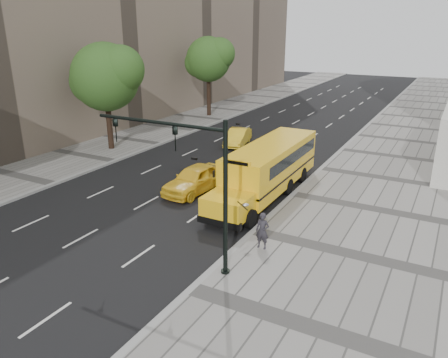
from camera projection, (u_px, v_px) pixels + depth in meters
The scene contains 12 objects.
ground at pixel (206, 180), 28.61m from camera, with size 140.00×140.00×0.00m, color black.
sidewalk_museum at pixel (400, 215), 23.16m from camera, with size 12.00×140.00×0.15m, color gray.
sidewalk_far at pixel (84, 156), 33.54m from camera, with size 6.00×140.00×0.15m, color gray.
curb_museum at pixel (293, 195), 25.87m from camera, with size 0.30×140.00×0.15m, color gray.
curb_far at pixel (113, 162), 32.19m from camera, with size 0.30×140.00×0.15m, color gray.
tree_b at pixel (106, 76), 33.47m from camera, with size 5.89×5.24×8.43m.
tree_c at pixel (209, 59), 46.30m from camera, with size 5.32×4.73×8.51m.
school_bus at pixel (269, 165), 25.78m from camera, with size 2.96×11.56×3.19m.
taxi_near at pixel (195, 179), 26.34m from camera, with size 1.92×4.78×1.63m, color yellow.
taxi_far at pixel (238, 137), 36.67m from camera, with size 1.47×4.20×1.38m, color yellow.
pedestrian at pixel (262, 231), 19.32m from camera, with size 0.61×0.40×1.68m, color #29272D.
traffic_signal at pixel (194, 175), 16.98m from camera, with size 6.18×0.36×6.40m.
Camera 1 is at (13.92, -23.10, 9.61)m, focal length 35.00 mm.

